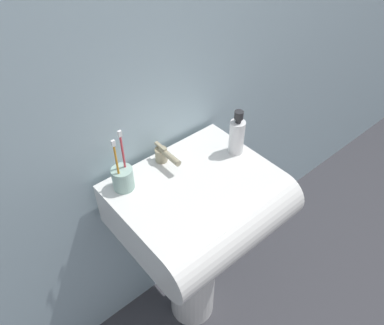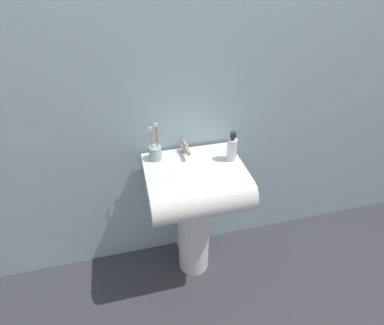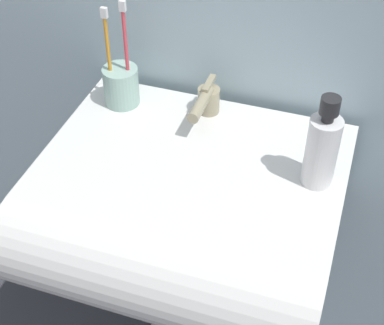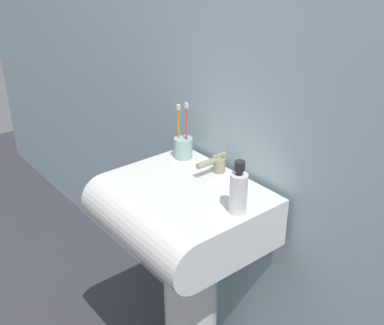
# 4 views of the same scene
# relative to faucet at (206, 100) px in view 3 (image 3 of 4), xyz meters

# --- Properties ---
(sink_pedestal) EXTENTS (0.20, 0.20, 0.69)m
(sink_pedestal) POSITION_rel_faucet_xyz_m (0.02, -0.13, -0.56)
(sink_pedestal) COLOR white
(sink_pedestal) RESTS_ON ground
(sink_basin) EXTENTS (0.54, 0.47, 0.17)m
(sink_basin) POSITION_rel_faucet_xyz_m (0.02, -0.19, -0.12)
(sink_basin) COLOR white
(sink_basin) RESTS_ON sink_pedestal
(faucet) EXTENTS (0.04, 0.13, 0.07)m
(faucet) POSITION_rel_faucet_xyz_m (0.00, 0.00, 0.00)
(faucet) COLOR tan
(faucet) RESTS_ON sink_basin
(toothbrush_cup) EXTENTS (0.07, 0.07, 0.22)m
(toothbrush_cup) POSITION_rel_faucet_xyz_m (-0.17, -0.01, 0.01)
(toothbrush_cup) COLOR #99BFB2
(toothbrush_cup) RESTS_ON sink_basin
(soap_bottle) EXTENTS (0.05, 0.05, 0.17)m
(soap_bottle) POSITION_rel_faucet_xyz_m (0.24, -0.12, 0.04)
(soap_bottle) COLOR white
(soap_bottle) RESTS_ON sink_basin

